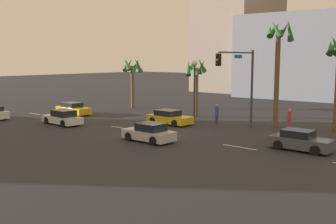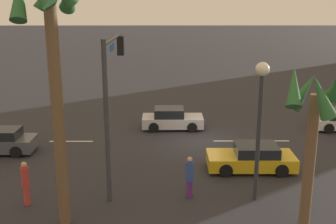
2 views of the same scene
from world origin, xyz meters
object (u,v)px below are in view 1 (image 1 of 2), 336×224
at_px(car_2, 301,141).
at_px(pedestrian_0, 217,114).
at_px(car_0, 63,118).
at_px(pedestrian_1, 289,119).
at_px(streetlamp, 195,78).
at_px(building_2, 311,57).
at_px(palm_tree_3, 196,73).
at_px(car_4, 149,133).
at_px(car_3, 73,109).
at_px(car_1, 169,118).
at_px(palm_tree_0, 278,50).
at_px(building_0, 239,24).
at_px(palm_tree_2, 132,69).
at_px(traffic_signal, 241,76).

distance_m(car_2, pedestrian_0, 11.50).
distance_m(car_0, pedestrian_1, 19.98).
bearing_deg(streetlamp, building_2, 91.30).
bearing_deg(car_2, car_0, -169.01).
distance_m(palm_tree_3, building_2, 29.14).
bearing_deg(pedestrian_0, palm_tree_3, 150.44).
height_order(car_0, car_4, car_4).
xyz_separation_m(car_0, car_3, (-4.66, 4.61, -0.01)).
height_order(car_1, car_3, car_3).
bearing_deg(palm_tree_0, building_0, 125.33).
bearing_deg(palm_tree_0, pedestrian_0, -157.14).
height_order(car_0, car_3, car_0).
bearing_deg(car_2, building_2, 110.28).
bearing_deg(car_3, car_0, -44.66).
distance_m(car_0, car_3, 6.55).
bearing_deg(pedestrian_1, palm_tree_0, 142.62).
relative_size(car_4, palm_tree_3, 0.65).
xyz_separation_m(car_2, palm_tree_3, (-14.30, 7.77, 3.85)).
bearing_deg(car_3, pedestrian_1, 14.07).
xyz_separation_m(car_3, building_0, (-3.42, 40.03, 11.77)).
distance_m(car_1, pedestrian_1, 10.58).
distance_m(palm_tree_2, building_0, 32.76).
xyz_separation_m(streetlamp, palm_tree_3, (-1.39, 2.12, 0.36)).
xyz_separation_m(car_4, palm_tree_2, (-15.32, 13.36, 4.10)).
xyz_separation_m(palm_tree_2, building_2, (11.25, 27.84, 1.57)).
bearing_deg(car_2, traffic_signal, 150.02).
bearing_deg(pedestrian_0, palm_tree_2, 166.29).
distance_m(traffic_signal, building_0, 43.46).
height_order(streetlamp, building_2, building_2).
relative_size(pedestrian_1, building_2, 0.10).
height_order(car_1, palm_tree_3, palm_tree_3).
bearing_deg(pedestrian_0, streetlamp, 175.02).
xyz_separation_m(car_3, car_4, (15.81, -4.94, 0.02)).
bearing_deg(palm_tree_0, car_0, -143.32).
bearing_deg(building_0, car_2, -53.39).
bearing_deg(car_1, palm_tree_3, 99.68).
distance_m(car_0, building_2, 41.86).
relative_size(pedestrian_0, palm_tree_0, 0.20).
height_order(palm_tree_3, building_2, building_2).
distance_m(car_3, pedestrian_1, 22.58).
xyz_separation_m(car_2, car_4, (-9.54, -4.36, 0.00)).
bearing_deg(palm_tree_3, traffic_signal, -27.14).
bearing_deg(streetlamp, palm_tree_2, 164.34).
relative_size(palm_tree_0, palm_tree_3, 1.53).
distance_m(palm_tree_0, palm_tree_2, 19.75).
xyz_separation_m(car_1, traffic_signal, (6.58, 1.46, 3.96)).
xyz_separation_m(streetlamp, palm_tree_0, (7.63, 1.81, 2.63)).
xyz_separation_m(traffic_signal, palm_tree_0, (1.54, 3.54, 2.18)).
height_order(car_1, pedestrian_1, pedestrian_1).
distance_m(car_2, palm_tree_0, 11.00).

